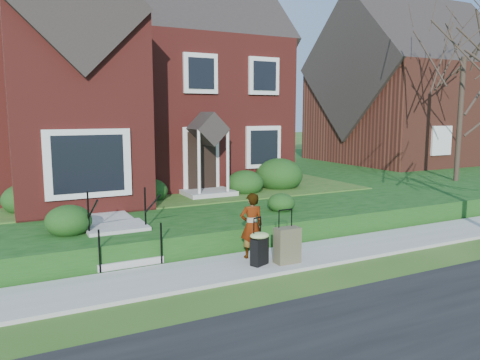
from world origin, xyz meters
TOP-DOWN VIEW (x-y plane):
  - ground at (0.00, 0.00)m, footprint 120.00×120.00m
  - sidewalk at (0.00, 0.00)m, footprint 60.00×1.60m
  - terrace at (4.00, 10.90)m, footprint 44.00×20.00m
  - walkway at (-2.50, 5.00)m, footprint 1.20×6.00m
  - main_house at (-0.21, 9.61)m, footprint 10.40×10.20m
  - neighbour_house at (16.00, 11.00)m, footprint 9.40×8.00m
  - front_steps at (-2.50, 1.84)m, footprint 1.40×2.02m
  - foundation_shrubs at (1.16, 5.12)m, footprint 9.91×4.74m
  - woman at (0.08, 0.33)m, footprint 0.59×0.44m
  - suitcase_black at (-0.01, -0.20)m, footprint 0.53×0.49m
  - suitcase_olive at (0.60, -0.35)m, footprint 0.54×0.30m
  - tree_gap at (11.50, 4.06)m, footprint 5.34×5.34m

SIDE VIEW (x-z plane):
  - ground at x=0.00m, z-range 0.00..0.00m
  - sidewalk at x=0.00m, z-range 0.00..0.08m
  - terrace at x=4.00m, z-range 0.00..0.60m
  - suitcase_olive at x=0.60m, z-range -0.11..1.06m
  - front_steps at x=-2.50m, z-range -0.28..1.22m
  - suitcase_black at x=-0.01m, z-range -0.04..1.00m
  - walkway at x=-2.50m, z-range 0.60..0.66m
  - woman at x=0.08m, z-range 0.08..1.56m
  - foundation_shrubs at x=1.16m, z-range 0.49..1.70m
  - neighbour_house at x=16.00m, z-range 0.65..9.85m
  - main_house at x=-0.21m, z-range 0.56..9.96m
  - tree_gap at x=11.50m, z-range 2.12..9.75m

